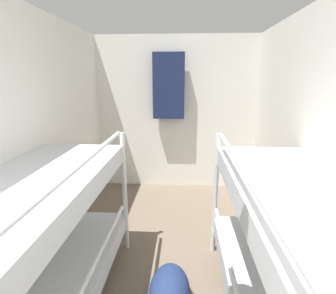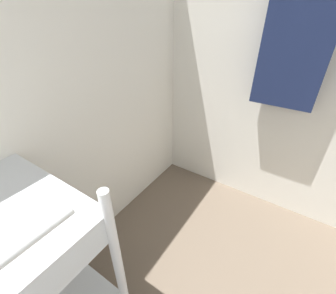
% 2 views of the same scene
% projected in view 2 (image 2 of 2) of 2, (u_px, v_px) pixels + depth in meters
% --- Properties ---
extents(wall_back, '(2.42, 0.06, 2.23)m').
position_uv_depth(wall_back, '(297.00, 97.00, 1.78)').
color(wall_back, silver).
rests_on(wall_back, ground_plane).
extents(hanging_coat, '(0.44, 0.12, 0.90)m').
position_uv_depth(hanging_coat, '(297.00, 41.00, 1.50)').
color(hanging_coat, '#192347').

